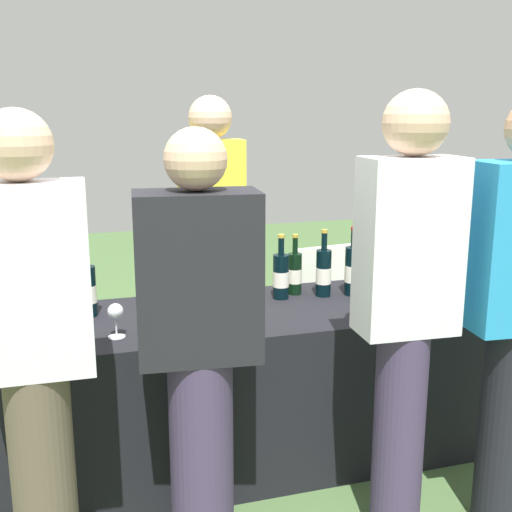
{
  "coord_description": "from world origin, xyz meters",
  "views": [
    {
      "loc": [
        -0.79,
        -2.63,
        1.61
      ],
      "look_at": [
        0.0,
        0.0,
        0.98
      ],
      "focal_mm": 44.46,
      "sensor_mm": 36.0,
      "label": 1
    }
  ],
  "objects_px": {
    "wine_glass_2": "(418,283)",
    "guest_1": "(199,340)",
    "wine_bottle_5": "(324,272)",
    "guest_2": "(406,303)",
    "wine_glass_1": "(362,290)",
    "wine_bottle_2": "(211,278)",
    "wine_bottle_4": "(295,273)",
    "wine_glass_0": "(116,313)",
    "wine_bottle_3": "(281,276)",
    "menu_board": "(327,302)",
    "wine_bottle_0": "(57,294)",
    "wine_bottle_7": "(395,269)",
    "server_pouring": "(212,237)",
    "wine_bottle_6": "(353,270)",
    "wine_bottle_1": "(87,290)",
    "guest_0": "(33,347)"
  },
  "relations": [
    {
      "from": "wine_glass_2",
      "to": "guest_1",
      "type": "height_order",
      "value": "guest_1"
    },
    {
      "from": "wine_bottle_5",
      "to": "guest_2",
      "type": "relative_size",
      "value": 0.2
    },
    {
      "from": "wine_glass_1",
      "to": "wine_bottle_2",
      "type": "bearing_deg",
      "value": 151.54
    },
    {
      "from": "wine_bottle_4",
      "to": "wine_glass_0",
      "type": "bearing_deg",
      "value": -157.21
    },
    {
      "from": "wine_bottle_3",
      "to": "wine_bottle_4",
      "type": "relative_size",
      "value": 1.05
    },
    {
      "from": "wine_bottle_5",
      "to": "guest_2",
      "type": "distance_m",
      "value": 0.83
    },
    {
      "from": "guest_1",
      "to": "menu_board",
      "type": "relative_size",
      "value": 2.06
    },
    {
      "from": "wine_bottle_0",
      "to": "wine_bottle_7",
      "type": "distance_m",
      "value": 1.61
    },
    {
      "from": "wine_bottle_0",
      "to": "server_pouring",
      "type": "relative_size",
      "value": 0.2
    },
    {
      "from": "wine_bottle_3",
      "to": "wine_bottle_6",
      "type": "height_order",
      "value": "wine_bottle_6"
    },
    {
      "from": "wine_bottle_5",
      "to": "guest_1",
      "type": "xyz_separation_m",
      "value": [
        -0.76,
        -0.71,
        -0.01
      ]
    },
    {
      "from": "wine_bottle_7",
      "to": "guest_1",
      "type": "xyz_separation_m",
      "value": [
        -1.13,
        -0.68,
        -0.01
      ]
    },
    {
      "from": "wine_bottle_7",
      "to": "menu_board",
      "type": "xyz_separation_m",
      "value": [
        0.05,
        0.97,
        -0.47
      ]
    },
    {
      "from": "wine_bottle_4",
      "to": "wine_glass_1",
      "type": "xyz_separation_m",
      "value": [
        0.2,
        -0.34,
        -0.01
      ]
    },
    {
      "from": "wine_bottle_1",
      "to": "guest_0",
      "type": "relative_size",
      "value": 0.2
    },
    {
      "from": "server_pouring",
      "to": "menu_board",
      "type": "xyz_separation_m",
      "value": [
        0.86,
        0.41,
        -0.56
      ]
    },
    {
      "from": "guest_0",
      "to": "guest_2",
      "type": "distance_m",
      "value": 1.28
    },
    {
      "from": "wine_bottle_4",
      "to": "wine_glass_1",
      "type": "bearing_deg",
      "value": -60.07
    },
    {
      "from": "wine_bottle_7",
      "to": "guest_2",
      "type": "distance_m",
      "value": 0.9
    },
    {
      "from": "wine_bottle_1",
      "to": "wine_glass_0",
      "type": "relative_size",
      "value": 2.3
    },
    {
      "from": "server_pouring",
      "to": "guest_0",
      "type": "distance_m",
      "value": 1.55
    },
    {
      "from": "wine_bottle_2",
      "to": "wine_glass_2",
      "type": "bearing_deg",
      "value": -18.67
    },
    {
      "from": "wine_bottle_6",
      "to": "wine_glass_2",
      "type": "bearing_deg",
      "value": -44.27
    },
    {
      "from": "wine_glass_1",
      "to": "guest_0",
      "type": "xyz_separation_m",
      "value": [
        -1.38,
        -0.48,
        0.06
      ]
    },
    {
      "from": "wine_bottle_1",
      "to": "guest_2",
      "type": "distance_m",
      "value": 1.37
    },
    {
      "from": "server_pouring",
      "to": "wine_bottle_1",
      "type": "bearing_deg",
      "value": 42.42
    },
    {
      "from": "wine_glass_2",
      "to": "guest_2",
      "type": "bearing_deg",
      "value": -124.69
    },
    {
      "from": "wine_bottle_4",
      "to": "guest_0",
      "type": "bearing_deg",
      "value": -145.19
    },
    {
      "from": "wine_bottle_1",
      "to": "wine_bottle_3",
      "type": "xyz_separation_m",
      "value": [
        0.9,
        0.01,
        -0.0
      ]
    },
    {
      "from": "wine_bottle_4",
      "to": "wine_bottle_6",
      "type": "height_order",
      "value": "wine_bottle_6"
    },
    {
      "from": "wine_glass_1",
      "to": "guest_1",
      "type": "xyz_separation_m",
      "value": [
        -0.83,
        -0.44,
        0.01
      ]
    },
    {
      "from": "wine_bottle_0",
      "to": "wine_bottle_2",
      "type": "bearing_deg",
      "value": 7.47
    },
    {
      "from": "wine_bottle_1",
      "to": "wine_bottle_3",
      "type": "bearing_deg",
      "value": 0.67
    },
    {
      "from": "wine_bottle_5",
      "to": "wine_bottle_7",
      "type": "relative_size",
      "value": 1.04
    },
    {
      "from": "wine_bottle_7",
      "to": "wine_glass_2",
      "type": "bearing_deg",
      "value": -89.76
    },
    {
      "from": "wine_glass_2",
      "to": "guest_0",
      "type": "bearing_deg",
      "value": -163.26
    },
    {
      "from": "wine_bottle_4",
      "to": "wine_glass_2",
      "type": "height_order",
      "value": "wine_bottle_4"
    },
    {
      "from": "wine_bottle_0",
      "to": "wine_bottle_6",
      "type": "relative_size",
      "value": 0.98
    },
    {
      "from": "wine_bottle_4",
      "to": "menu_board",
      "type": "bearing_deg",
      "value": 57.65
    },
    {
      "from": "wine_bottle_0",
      "to": "guest_1",
      "type": "distance_m",
      "value": 0.83
    },
    {
      "from": "wine_bottle_1",
      "to": "wine_glass_1",
      "type": "bearing_deg",
      "value": -13.18
    },
    {
      "from": "guest_2",
      "to": "wine_bottle_3",
      "type": "bearing_deg",
      "value": 105.24
    },
    {
      "from": "wine_bottle_2",
      "to": "guest_1",
      "type": "distance_m",
      "value": 0.8
    },
    {
      "from": "wine_glass_0",
      "to": "wine_glass_2",
      "type": "xyz_separation_m",
      "value": [
        1.39,
        0.06,
        -0.0
      ]
    },
    {
      "from": "wine_bottle_1",
      "to": "menu_board",
      "type": "distance_m",
      "value": 1.85
    },
    {
      "from": "wine_bottle_1",
      "to": "server_pouring",
      "type": "relative_size",
      "value": 0.19
    },
    {
      "from": "wine_bottle_0",
      "to": "wine_bottle_4",
      "type": "height_order",
      "value": "wine_bottle_0"
    },
    {
      "from": "wine_glass_1",
      "to": "wine_bottle_4",
      "type": "bearing_deg",
      "value": 119.93
    },
    {
      "from": "wine_bottle_3",
      "to": "guest_1",
      "type": "xyz_separation_m",
      "value": [
        -0.55,
        -0.73,
        -0.0
      ]
    },
    {
      "from": "menu_board",
      "to": "wine_bottle_3",
      "type": "bearing_deg",
      "value": -132.49
    }
  ]
}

